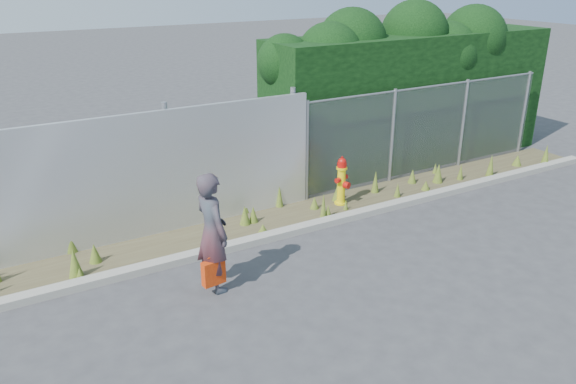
{
  "coord_description": "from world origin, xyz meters",
  "views": [
    {
      "loc": [
        -4.52,
        -5.91,
        4.39
      ],
      "look_at": [
        -0.3,
        1.4,
        1.0
      ],
      "focal_mm": 35.0,
      "sensor_mm": 36.0,
      "label": 1
    }
  ],
  "objects": [
    {
      "name": "fire_hydrant",
      "position": [
        1.52,
        2.45,
        0.49
      ],
      "size": [
        0.34,
        0.3,
        1.0
      ],
      "rotation": [
        0.0,
        0.0,
        0.36
      ],
      "color": "yellow",
      "rests_on": "ground"
    },
    {
      "name": "hedge",
      "position": [
        4.48,
        4.04,
        1.99
      ],
      "size": [
        7.5,
        1.9,
        3.73
      ],
      "color": "black",
      "rests_on": "ground"
    },
    {
      "name": "black_shoulder_bag",
      "position": [
        -1.79,
        1.0,
        0.93
      ],
      "size": [
        0.21,
        0.09,
        0.16
      ],
      "rotation": [
        0.0,
        0.0,
        0.03
      ],
      "color": "black"
    },
    {
      "name": "corrugated_fence",
      "position": [
        -3.25,
        3.01,
        1.1
      ],
      "size": [
        8.5,
        0.21,
        2.3
      ],
      "color": "#B9BCC0",
      "rests_on": "ground"
    },
    {
      "name": "weed_strip",
      "position": [
        -0.16,
        2.45,
        0.13
      ],
      "size": [
        16.0,
        1.32,
        0.53
      ],
      "color": "#453D27",
      "rests_on": "ground"
    },
    {
      "name": "woman",
      "position": [
        -1.87,
        0.83,
        0.9
      ],
      "size": [
        0.49,
        0.69,
        1.79
      ],
      "primitive_type": "imported",
      "rotation": [
        0.0,
        0.0,
        1.67
      ],
      "color": "#0E4D59",
      "rests_on": "ground"
    },
    {
      "name": "red_tote_bag",
      "position": [
        -1.95,
        0.66,
        0.35
      ],
      "size": [
        0.34,
        0.12,
        0.44
      ],
      "rotation": [
        0.0,
        0.0,
        0.12
      ],
      "color": "#B7270A"
    },
    {
      "name": "curb",
      "position": [
        0.0,
        1.8,
        0.06
      ],
      "size": [
        16.0,
        0.22,
        0.12
      ],
      "primitive_type": "cube",
      "color": "gray",
      "rests_on": "ground"
    },
    {
      "name": "chainlink_fence",
      "position": [
        4.25,
        3.0,
        1.03
      ],
      "size": [
        6.5,
        0.07,
        2.05
      ],
      "color": "gray",
      "rests_on": "ground"
    },
    {
      "name": "ground",
      "position": [
        0.0,
        0.0,
        0.0
      ],
      "size": [
        80.0,
        80.0,
        0.0
      ],
      "primitive_type": "plane",
      "color": "#373739",
      "rests_on": "ground"
    }
  ]
}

